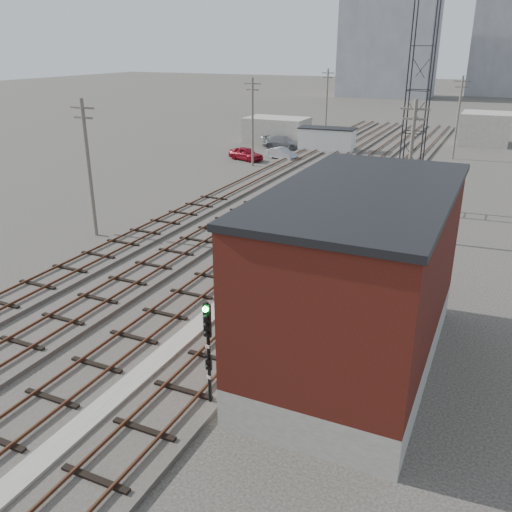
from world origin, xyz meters
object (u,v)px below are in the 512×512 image
Objects in this scene: car_silver at (282,153)px; car_grey at (283,143)px; site_trailer at (327,139)px; signal_mast at (208,347)px; car_red at (246,154)px; switch_stand at (322,191)px.

car_grey is (-2.35, 6.16, 0.12)m from car_silver.
car_silver is at bearing -117.40° from site_trailer.
signal_mast reaches higher than car_grey.
signal_mast is 0.96× the size of car_red.
car_silver is (-3.07, -6.80, -0.79)m from site_trailer.
signal_mast is 44.46m from car_red.
car_grey is (-11.75, 20.21, 0.14)m from switch_stand.
car_grey is at bearing 41.83° from car_silver.
car_grey is (-17.09, 48.97, -1.67)m from signal_mast.
switch_stand is at bearing 100.52° from signal_mast.
switch_stand is at bearing -150.71° from car_grey.
car_red is 1.10× the size of car_silver.
car_grey is at bearing -176.31° from site_trailer.
switch_stand is at bearing -114.40° from car_red.
car_silver is at bearing -160.01° from car_grey.
site_trailer reaches higher than switch_stand.
signal_mast is 29.31m from switch_stand.
car_red reaches higher than switch_stand.
site_trailer is 1.78× the size of car_silver.
signal_mast is 0.79× the size of car_grey.
switch_stand is 23.38m from car_grey.
car_red is (-6.49, -9.08, -0.70)m from site_trailer.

